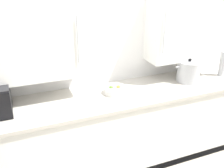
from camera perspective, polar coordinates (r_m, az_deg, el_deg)
The scene contains 5 objects.
back_wall_tiled at distance 2.92m, azimuth -0.00°, elevation 8.20°, with size 4.26×0.44×2.54m.
counter_unit at distance 3.02m, azimuth 2.35°, elevation -9.96°, with size 4.00×0.70×0.93m.
thermos_flask at distance 3.49m, azimuth 23.68°, elevation 4.26°, with size 0.08×0.08×0.32m.
fruit_bowl at distance 2.76m, azimuth 0.68°, elevation -1.27°, with size 0.25×0.25×0.09m.
stock_pot at distance 3.18m, azimuth 16.85°, elevation 2.81°, with size 0.37×0.28×0.28m.
Camera 1 is at (-1.03, -1.48, 2.14)m, focal length 40.53 mm.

